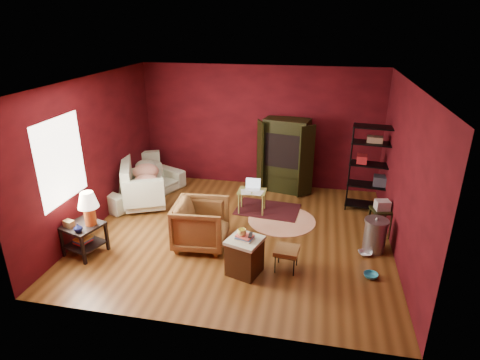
% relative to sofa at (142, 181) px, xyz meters
% --- Properties ---
extents(room, '(5.54, 5.04, 2.84)m').
position_rel_sofa_xyz_m(room, '(2.39, -1.20, 1.01)').
color(room, brown).
rests_on(room, ground).
extents(sofa, '(1.37, 2.08, 0.79)m').
position_rel_sofa_xyz_m(sofa, '(0.00, 0.00, 0.00)').
color(sofa, beige).
rests_on(sofa, ground).
extents(armchair, '(0.88, 0.94, 0.91)m').
position_rel_sofa_xyz_m(armchair, '(1.89, -1.71, 0.06)').
color(armchair, black).
rests_on(armchair, ground).
extents(pet_bowl_steel, '(0.23, 0.11, 0.22)m').
position_rel_sofa_xyz_m(pet_bowl_steel, '(4.70, -1.48, -0.28)').
color(pet_bowl_steel, silver).
rests_on(pet_bowl_steel, ground).
extents(pet_bowl_turquoise, '(0.22, 0.07, 0.22)m').
position_rel_sofa_xyz_m(pet_bowl_turquoise, '(4.74, -2.13, -0.28)').
color(pet_bowl_turquoise, '#299DC0').
rests_on(pet_bowl_turquoise, ground).
extents(vase, '(0.18, 0.19, 0.14)m').
position_rel_sofa_xyz_m(vase, '(0.09, -2.57, 0.22)').
color(vase, '#0C1340').
rests_on(vase, side_table).
extents(mug, '(0.14, 0.11, 0.14)m').
position_rel_sofa_xyz_m(mug, '(2.74, -2.39, 0.35)').
color(mug, '#FFFB7C').
rests_on(mug, hamper).
extents(side_table, '(0.71, 0.71, 1.12)m').
position_rel_sofa_xyz_m(side_table, '(0.08, -2.33, 0.28)').
color(side_table, black).
rests_on(side_table, ground).
extents(sofa_cushions, '(1.57, 2.20, 0.86)m').
position_rel_sofa_xyz_m(sofa_cushions, '(0.01, -0.03, 0.03)').
color(sofa_cushions, beige).
rests_on(sofa_cushions, sofa).
extents(hamper, '(0.62, 0.62, 0.69)m').
position_rel_sofa_xyz_m(hamper, '(2.79, -2.38, -0.08)').
color(hamper, '#43250F').
rests_on(hamper, ground).
extents(footstool, '(0.41, 0.41, 0.38)m').
position_rel_sofa_xyz_m(footstool, '(3.42, -2.16, -0.06)').
color(footstool, black).
rests_on(footstool, ground).
extents(rug_round, '(1.44, 1.44, 0.01)m').
position_rel_sofa_xyz_m(rug_round, '(3.18, -0.52, -0.39)').
color(rug_round, '#F5E9CC').
rests_on(rug_round, ground).
extents(rug_oriental, '(1.36, 0.97, 0.01)m').
position_rel_sofa_xyz_m(rug_oriental, '(2.85, -0.10, -0.38)').
color(rug_oriental, '#4A131A').
rests_on(rug_oriental, ground).
extents(laptop_desk, '(0.57, 0.46, 0.70)m').
position_rel_sofa_xyz_m(laptop_desk, '(2.54, -0.25, 0.04)').
color(laptop_desk, olive).
rests_on(laptop_desk, ground).
extents(tv_armoire, '(1.31, 0.86, 1.69)m').
position_rel_sofa_xyz_m(tv_armoire, '(3.08, 1.03, 0.49)').
color(tv_armoire, black).
rests_on(tv_armoire, ground).
extents(wire_shelving, '(0.91, 0.47, 1.79)m').
position_rel_sofa_xyz_m(wire_shelving, '(4.89, 0.36, 0.59)').
color(wire_shelving, black).
rests_on(wire_shelving, ground).
extents(small_stand, '(0.42, 0.42, 0.71)m').
position_rel_sofa_xyz_m(small_stand, '(5.00, -0.73, 0.13)').
color(small_stand, black).
rests_on(small_stand, ground).
extents(trash_can, '(0.54, 0.54, 0.64)m').
position_rel_sofa_xyz_m(trash_can, '(4.85, -1.31, -0.09)').
color(trash_can, gray).
rests_on(trash_can, ground).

